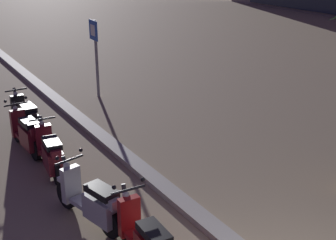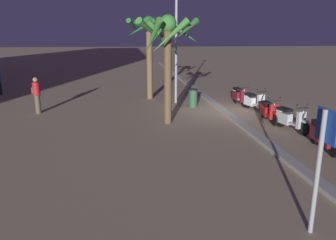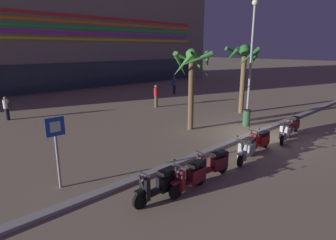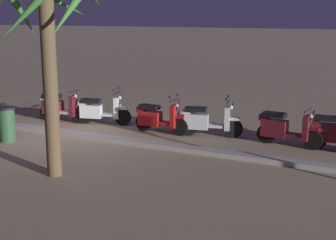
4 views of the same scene
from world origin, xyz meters
TOP-DOWN VIEW (x-y plane):
  - ground_plane at (0.00, 0.00)m, footprint 200.00×200.00m
  - curb_strip at (0.00, 0.01)m, footprint 60.00×0.36m
  - scooter_maroon_last_in_row at (-5.65, -1.63)m, footprint 1.78×0.57m
  - scooter_silver_far_back at (-3.43, -1.64)m, footprint 1.78×0.71m
  - scooter_red_lead_nearest at (-2.00, -1.40)m, footprint 1.73×0.56m
  - scooter_white_second_in_line at (0.18, -1.60)m, footprint 1.76×0.72m
  - scooter_maroon_gap_after_mid at (1.58, -1.35)m, footprint 1.73×0.56m
  - crossing_sign at (-9.99, 1.30)m, footprint 0.60×0.12m
  - palm_tree_mid_walkway at (-1.75, 3.01)m, footprint 2.60×2.64m
  - palm_tree_near_sign at (3.93, 3.34)m, footprint 2.59×2.52m
  - pedestrian_by_palm_tree at (0.86, 9.00)m, footprint 0.41×0.43m
  - litter_bin at (1.26, 1.28)m, footprint 0.48×0.48m
  - street_lamp at (2.52, 2.00)m, footprint 0.36×0.36m

SIDE VIEW (x-z plane):
  - ground_plane at x=0.00m, z-range 0.00..0.00m
  - curb_strip at x=0.00m, z-range 0.00..0.12m
  - scooter_white_second_in_line at x=0.18m, z-range -0.15..1.03m
  - scooter_red_lead_nearest at x=-2.00m, z-range -0.14..1.03m
  - scooter_silver_far_back at x=-3.43m, z-range -0.13..1.04m
  - scooter_maroon_last_in_row at x=-5.65m, z-range -0.06..0.98m
  - scooter_maroon_gap_after_mid at x=1.58m, z-range -0.06..0.99m
  - litter_bin at x=1.26m, z-range 0.01..0.96m
  - pedestrian_by_palm_tree at x=0.86m, z-range 0.06..1.80m
  - crossing_sign at x=-9.99m, z-range 0.30..2.70m
  - palm_tree_mid_walkway at x=-1.75m, z-range 1.15..5.61m
  - palm_tree_near_sign at x=3.93m, z-range 1.16..5.88m
  - street_lamp at x=2.52m, z-range 0.75..7.98m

